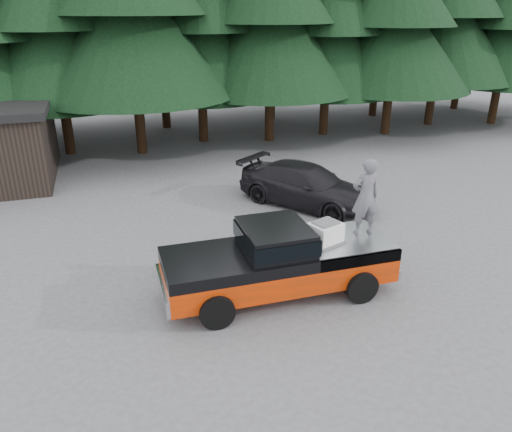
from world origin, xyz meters
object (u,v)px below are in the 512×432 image
object	(u,v)px
air_compressor	(325,234)
man_on_bed	(366,197)
pickup_truck	(278,270)
parked_car	(306,186)

from	to	relation	value
air_compressor	man_on_bed	distance (m)	1.45
pickup_truck	air_compressor	xyz separation A→B (m)	(1.20, -0.12, 0.93)
pickup_truck	air_compressor	size ratio (longest dim) A/B	7.88
air_compressor	man_on_bed	xyz separation A→B (m)	(1.20, 0.24, 0.77)
air_compressor	man_on_bed	bearing A→B (deg)	-8.83
pickup_truck	man_on_bed	world-z (taller)	man_on_bed
pickup_truck	parked_car	bearing A→B (deg)	61.06
pickup_truck	parked_car	world-z (taller)	parked_car
pickup_truck	parked_car	distance (m)	6.41
man_on_bed	pickup_truck	bearing A→B (deg)	5.88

